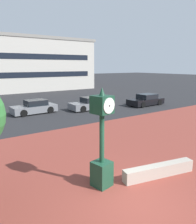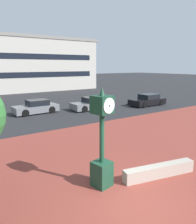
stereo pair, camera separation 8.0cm
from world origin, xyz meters
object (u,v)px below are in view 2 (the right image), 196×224
street_clock (102,145)px  car_street_distant (148,100)px  car_street_mid (36,107)px  civic_building (7,64)px  car_street_near (92,104)px

street_clock → car_street_distant: street_clock is taller
street_clock → car_street_distant: size_ratio=0.85×
street_clock → car_street_mid: 14.38m
car_street_mid → car_street_distant: 12.28m
car_street_mid → car_street_distant: (11.91, -3.01, 0.00)m
car_street_distant → civic_building: bearing=20.2°
car_street_near → car_street_mid: same height
car_street_near → civic_building: 23.45m
car_street_near → car_street_distant: size_ratio=0.98×
car_street_mid → civic_building: 22.02m
civic_building → car_street_distant: bearing=-69.0°
civic_building → car_street_mid: bearing=-96.7°
car_street_distant → civic_building: civic_building is taller
civic_building → street_clock: bearing=-97.9°
car_street_mid → civic_building: bearing=-8.6°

